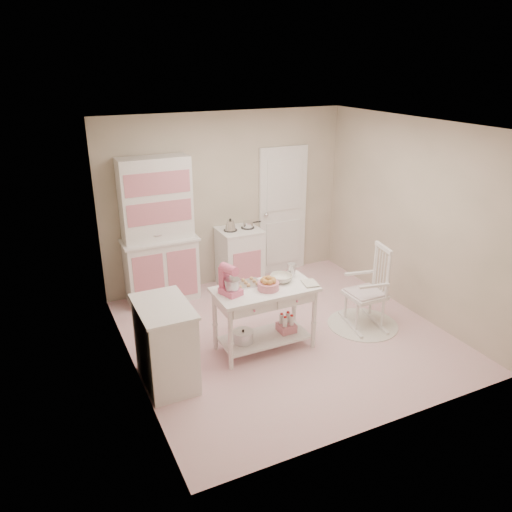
{
  "coord_description": "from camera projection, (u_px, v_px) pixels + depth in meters",
  "views": [
    {
      "loc": [
        -2.73,
        -4.86,
        3.27
      ],
      "look_at": [
        -0.26,
        0.33,
        1.0
      ],
      "focal_mm": 35.0,
      "sensor_mm": 36.0,
      "label": 1
    }
  ],
  "objects": [
    {
      "name": "cookie_tray",
      "position": [
        247.0,
        284.0,
        5.87
      ],
      "size": [
        0.34,
        0.24,
        0.02
      ],
      "primitive_type": "cube",
      "color": "silver",
      "rests_on": "work_table"
    },
    {
      "name": "base_cabinet",
      "position": [
        166.0,
        344.0,
        5.28
      ],
      "size": [
        0.54,
        0.84,
        0.92
      ],
      "primitive_type": "cube",
      "color": "white",
      "rests_on": "ground"
    },
    {
      "name": "metal_pitcher",
      "position": [
        291.0,
        270.0,
        6.06
      ],
      "size": [
        0.1,
        0.1,
        0.17
      ],
      "primitive_type": "cylinder",
      "color": "silver",
      "rests_on": "work_table"
    },
    {
      "name": "hutch",
      "position": [
        159.0,
        231.0,
        6.93
      ],
      "size": [
        1.06,
        0.5,
        2.08
      ],
      "primitive_type": "cube",
      "color": "white",
      "rests_on": "ground"
    },
    {
      "name": "mixing_bowl",
      "position": [
        281.0,
        278.0,
        5.94
      ],
      "size": [
        0.27,
        0.27,
        0.08
      ],
      "primitive_type": "imported",
      "color": "silver",
      "rests_on": "work_table"
    },
    {
      "name": "stand_mixer",
      "position": [
        230.0,
        280.0,
        5.57
      ],
      "size": [
        0.28,
        0.33,
        0.34
      ],
      "primitive_type": "cube",
      "rotation": [
        0.0,
        0.0,
        0.32
      ],
      "color": "#E35F86",
      "rests_on": "work_table"
    },
    {
      "name": "rocking_chair",
      "position": [
        366.0,
        287.0,
        6.39
      ],
      "size": [
        0.61,
        0.8,
        1.1
      ],
      "primitive_type": "cube",
      "rotation": [
        0.0,
        0.0,
        -0.19
      ],
      "color": "white",
      "rests_on": "ground"
    },
    {
      "name": "bread_basket",
      "position": [
        268.0,
        286.0,
        5.73
      ],
      "size": [
        0.25,
        0.25,
        0.09
      ],
      "primitive_type": "cylinder",
      "color": "#D37989",
      "rests_on": "work_table"
    },
    {
      "name": "work_table",
      "position": [
        265.0,
        318.0,
        5.93
      ],
      "size": [
        1.2,
        0.6,
        0.8
      ],
      "primitive_type": "cube",
      "color": "white",
      "rests_on": "ground"
    },
    {
      "name": "room_shell",
      "position": [
        288.0,
        210.0,
        5.77
      ],
      "size": [
        3.84,
        3.84,
        2.62
      ],
      "color": "pink",
      "rests_on": "ground"
    },
    {
      "name": "recipe_book",
      "position": [
        304.0,
        284.0,
        5.86
      ],
      "size": [
        0.2,
        0.24,
        0.02
      ],
      "primitive_type": "imported",
      "rotation": [
        0.0,
        0.0,
        -0.17
      ],
      "color": "silver",
      "rests_on": "work_table"
    },
    {
      "name": "stove",
      "position": [
        240.0,
        258.0,
        7.59
      ],
      "size": [
        0.62,
        0.57,
        0.92
      ],
      "primitive_type": "cube",
      "color": "white",
      "rests_on": "ground"
    },
    {
      "name": "door",
      "position": [
        283.0,
        211.0,
        7.95
      ],
      "size": [
        0.82,
        0.05,
        2.04
      ],
      "primitive_type": "cube",
      "color": "white",
      "rests_on": "ground"
    },
    {
      "name": "lace_rug",
      "position": [
        362.0,
        324.0,
        6.59
      ],
      "size": [
        0.92,
        0.92,
        0.01
      ],
      "primitive_type": "cylinder",
      "color": "white",
      "rests_on": "ground"
    }
  ]
}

